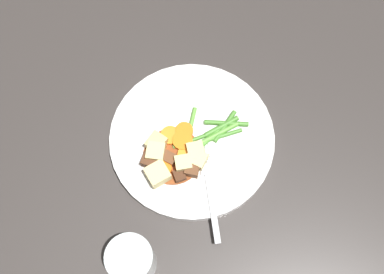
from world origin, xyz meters
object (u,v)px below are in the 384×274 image
Objects in this scene: carrot_slice_2 at (163,168)px; water_glass at (132,260)px; potato_chunk_1 at (156,153)px; meat_chunk_2 at (192,169)px; potato_chunk_2 at (156,143)px; meat_chunk_1 at (169,158)px; carrot_slice_0 at (183,133)px; potato_chunk_3 at (196,152)px; carrot_slice_3 at (170,136)px; potato_chunk_0 at (183,164)px; potato_chunk_4 at (158,174)px; carrot_slice_1 at (187,155)px; carrot_slice_4 at (182,141)px; meat_chunk_3 at (150,160)px; dinner_plate at (192,139)px; fork at (209,187)px; meat_chunk_0 at (180,176)px; potato_chunk_5 at (199,160)px.

water_glass is at bearing 17.25° from carrot_slice_2.
potato_chunk_1 is 0.07m from meat_chunk_2.
potato_chunk_2 is 1.21× the size of meat_chunk_1.
potato_chunk_3 reaches higher than carrot_slice_0.
carrot_slice_0 is 0.02m from carrot_slice_3.
meat_chunk_1 is at bearing 30.49° from carrot_slice_3.
meat_chunk_2 is at bearing 93.19° from potato_chunk_0.
water_glass is (0.17, 0.00, 0.02)m from meat_chunk_2.
potato_chunk_3 reaches higher than carrot_slice_3.
potato_chunk_4 is at bearing -47.29° from meat_chunk_2.
meat_chunk_1 is at bearing -44.54° from carrot_slice_1.
potato_chunk_4 is at bearing 2.90° from meat_chunk_1.
meat_chunk_3 reaches higher than carrot_slice_4.
dinner_plate is at bearing -146.87° from meat_chunk_2.
dinner_plate is at bearing 152.11° from potato_chunk_1.
fork is at bearing 67.92° from carrot_slice_1.
meat_chunk_2 is (-0.02, 0.01, 0.00)m from meat_chunk_0.
meat_chunk_3 is (0.07, -0.02, 0.01)m from carrot_slice_0.
carrot_slice_3 is 1.31× the size of meat_chunk_3.
potato_chunk_0 is at bearing -97.01° from fork.
meat_chunk_1 is (0.04, 0.02, 0.00)m from carrot_slice_3.
potato_chunk_1 is 0.18m from water_glass.
water_glass is at bearing 8.00° from carrot_slice_1.
potato_chunk_5 is (-0.00, 0.02, 0.01)m from carrot_slice_1.
potato_chunk_0 is (0.05, 0.03, 0.01)m from carrot_slice_0.
water_glass reaches higher than carrot_slice_0.
carrot_slice_3 is 0.04m from potato_chunk_1.
potato_chunk_5 reaches higher than meat_chunk_1.
meat_chunk_0 is at bearing -0.70° from potato_chunk_3.
carrot_slice_4 is 1.36× the size of meat_chunk_1.
carrot_slice_3 is 0.06m from meat_chunk_3.
meat_chunk_0 is (0.04, -0.01, -0.00)m from potato_chunk_5.
carrot_slice_3 is 0.07m from meat_chunk_2.
potato_chunk_3 is 0.06m from fork.
fork is at bearing 83.79° from potato_chunk_2.
potato_chunk_3 reaches higher than carrot_slice_1.
carrot_slice_3 is at bearing -58.38° from dinner_plate.
potato_chunk_1 is 0.07m from potato_chunk_3.
fork is (0.04, 0.08, -0.00)m from carrot_slice_4.
potato_chunk_0 is at bearing 116.00° from meat_chunk_3.
potato_chunk_0 is 0.05m from potato_chunk_4.
potato_chunk_3 is at bearing 155.10° from potato_chunk_4.
carrot_slice_1 reaches higher than carrot_slice_3.
potato_chunk_4 reaches higher than potato_chunk_5.
fork is 0.17m from water_glass.
meat_chunk_3 reaches higher than meat_chunk_0.
potato_chunk_3 is at bearing 149.75° from carrot_slice_2.
meat_chunk_0 is at bearing 46.19° from carrot_slice_3.
carrot_slice_1 is 0.20m from water_glass.
meat_chunk_0 is at bearing 68.60° from potato_chunk_2.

